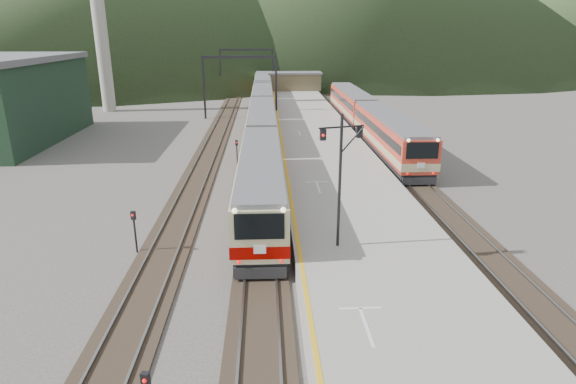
{
  "coord_description": "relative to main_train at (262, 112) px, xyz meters",
  "views": [
    {
      "loc": [
        0.33,
        -8.44,
        10.92
      ],
      "look_at": [
        1.59,
        18.13,
        2.0
      ],
      "focal_mm": 30.0,
      "sensor_mm": 36.0,
      "label": 1
    }
  ],
  "objects": [
    {
      "name": "track_main",
      "position": [
        0.0,
        -7.94,
        -1.8
      ],
      "size": [
        2.6,
        200.0,
        0.23
      ],
      "color": "black",
      "rests_on": "ground"
    },
    {
      "name": "track_far",
      "position": [
        -5.0,
        -7.94,
        -1.8
      ],
      "size": [
        2.6,
        200.0,
        0.23
      ],
      "color": "black",
      "rests_on": "ground"
    },
    {
      "name": "track_second",
      "position": [
        11.5,
        -7.94,
        -1.8
      ],
      "size": [
        2.6,
        200.0,
        0.23
      ],
      "color": "black",
      "rests_on": "ground"
    },
    {
      "name": "platform",
      "position": [
        5.6,
        -9.94,
        -1.37
      ],
      "size": [
        8.0,
        100.0,
        1.0
      ],
      "primitive_type": "cube",
      "color": "gray",
      "rests_on": "ground"
    },
    {
      "name": "gantry_near",
      "position": [
        -2.85,
        7.06,
        3.71
      ],
      "size": [
        9.55,
        0.25,
        8.0
      ],
      "color": "black",
      "rests_on": "ground"
    },
    {
      "name": "gantry_far",
      "position": [
        -2.85,
        32.06,
        3.71
      ],
      "size": [
        9.55,
        0.25,
        8.0
      ],
      "color": "black",
      "rests_on": "ground"
    },
    {
      "name": "station_shed",
      "position": [
        5.6,
        30.06,
        0.7
      ],
      "size": [
        9.4,
        4.4,
        3.1
      ],
      "color": "brown",
      "rests_on": "platform"
    },
    {
      "name": "main_train",
      "position": [
        0.0,
        0.0,
        0.0
      ],
      "size": [
        2.69,
        73.86,
        3.28
      ],
      "color": "tan",
      "rests_on": "track_main"
    },
    {
      "name": "second_train",
      "position": [
        11.5,
        -4.08,
        0.09
      ],
      "size": [
        2.84,
        38.7,
        3.47
      ],
      "color": "red",
      "rests_on": "track_second"
    },
    {
      "name": "signal_mast",
      "position": [
        3.76,
        -35.13,
        3.07
      ],
      "size": [
        2.14,
        0.72,
        6.43
      ],
      "color": "black",
      "rests_on": "platform"
    },
    {
      "name": "short_signal_b",
      "position": [
        -2.1,
        -16.8,
        -0.41
      ],
      "size": [
        0.23,
        0.17,
        2.27
      ],
      "color": "black",
      "rests_on": "ground"
    },
    {
      "name": "short_signal_c",
      "position": [
        -6.44,
        -33.32,
        -0.41
      ],
      "size": [
        0.26,
        0.23,
        2.27
      ],
      "color": "black",
      "rests_on": "ground"
    }
  ]
}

